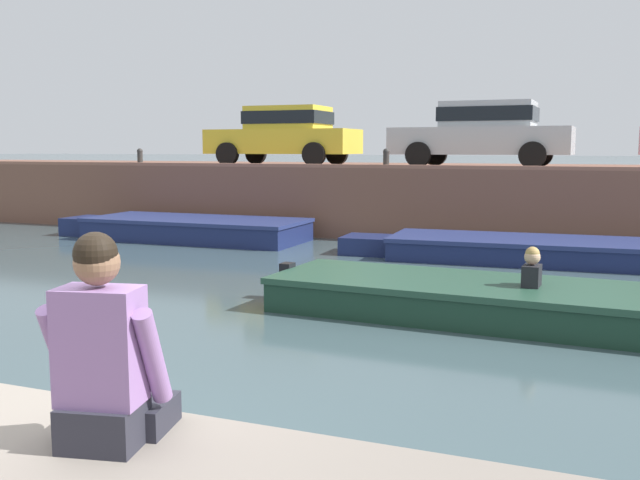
{
  "coord_description": "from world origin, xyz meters",
  "views": [
    {
      "loc": [
        2.88,
        -2.94,
        2.11
      ],
      "look_at": [
        -0.05,
        4.38,
        1.09
      ],
      "focal_mm": 40.0,
      "sensor_mm": 36.0,
      "label": 1
    }
  ],
  "objects_px": {
    "car_leftmost_yellow": "(285,133)",
    "mooring_bollard_west": "(140,156)",
    "mooring_bollard_mid": "(386,157)",
    "boat_moored_central_navy": "(522,250)",
    "person_seated_right": "(106,363)",
    "car_left_inner_silver": "(484,131)",
    "boat_moored_west_navy": "(187,229)",
    "motorboat_passing": "(488,301)"
  },
  "relations": [
    {
      "from": "mooring_bollard_west",
      "to": "mooring_bollard_mid",
      "type": "relative_size",
      "value": 1.0
    },
    {
      "from": "boat_moored_west_navy",
      "to": "boat_moored_central_navy",
      "type": "distance_m",
      "value": 7.54
    },
    {
      "from": "car_left_inner_silver",
      "to": "mooring_bollard_mid",
      "type": "bearing_deg",
      "value": -137.75
    },
    {
      "from": "boat_moored_central_navy",
      "to": "motorboat_passing",
      "type": "distance_m",
      "value": 4.86
    },
    {
      "from": "boat_moored_central_navy",
      "to": "car_leftmost_yellow",
      "type": "height_order",
      "value": "car_leftmost_yellow"
    },
    {
      "from": "boat_moored_central_navy",
      "to": "mooring_bollard_west",
      "type": "relative_size",
      "value": 14.55
    },
    {
      "from": "mooring_bollard_west",
      "to": "car_leftmost_yellow",
      "type": "bearing_deg",
      "value": 26.95
    },
    {
      "from": "boat_moored_west_navy",
      "to": "mooring_bollard_west",
      "type": "distance_m",
      "value": 3.38
    },
    {
      "from": "mooring_bollard_west",
      "to": "mooring_bollard_mid",
      "type": "xyz_separation_m",
      "value": [
        6.72,
        0.0,
        0.0
      ]
    },
    {
      "from": "boat_moored_central_navy",
      "to": "mooring_bollard_mid",
      "type": "relative_size",
      "value": 14.55
    },
    {
      "from": "car_left_inner_silver",
      "to": "mooring_bollard_west",
      "type": "bearing_deg",
      "value": -168.67
    },
    {
      "from": "mooring_bollard_mid",
      "to": "person_seated_right",
      "type": "bearing_deg",
      "value": -78.74
    },
    {
      "from": "motorboat_passing",
      "to": "boat_moored_central_navy",
      "type": "bearing_deg",
      "value": 91.43
    },
    {
      "from": "car_leftmost_yellow",
      "to": "mooring_bollard_west",
      "type": "xyz_separation_m",
      "value": [
        -3.4,
        -1.73,
        -0.61
      ]
    },
    {
      "from": "motorboat_passing",
      "to": "person_seated_right",
      "type": "height_order",
      "value": "person_seated_right"
    },
    {
      "from": "boat_moored_central_navy",
      "to": "motorboat_passing",
      "type": "xyz_separation_m",
      "value": [
        0.12,
        -4.86,
        0.01
      ]
    },
    {
      "from": "boat_moored_west_navy",
      "to": "motorboat_passing",
      "type": "relative_size",
      "value": 0.99
    },
    {
      "from": "motorboat_passing",
      "to": "person_seated_right",
      "type": "bearing_deg",
      "value": -96.79
    },
    {
      "from": "car_left_inner_silver",
      "to": "mooring_bollard_west",
      "type": "relative_size",
      "value": 9.51
    },
    {
      "from": "motorboat_passing",
      "to": "car_leftmost_yellow",
      "type": "relative_size",
      "value": 1.55
    },
    {
      "from": "boat_moored_west_navy",
      "to": "person_seated_right",
      "type": "bearing_deg",
      "value": -59.11
    },
    {
      "from": "car_leftmost_yellow",
      "to": "mooring_bollard_mid",
      "type": "bearing_deg",
      "value": -27.51
    },
    {
      "from": "car_leftmost_yellow",
      "to": "mooring_bollard_mid",
      "type": "height_order",
      "value": "car_leftmost_yellow"
    },
    {
      "from": "car_leftmost_yellow",
      "to": "mooring_bollard_west",
      "type": "distance_m",
      "value": 3.86
    },
    {
      "from": "boat_moored_central_navy",
      "to": "motorboat_passing",
      "type": "relative_size",
      "value": 1.05
    },
    {
      "from": "boat_moored_west_navy",
      "to": "motorboat_passing",
      "type": "xyz_separation_m",
      "value": [
        7.66,
        -5.22,
        -0.03
      ]
    },
    {
      "from": "person_seated_right",
      "to": "mooring_bollard_west",
      "type": "bearing_deg",
      "value": 125.29
    },
    {
      "from": "motorboat_passing",
      "to": "car_leftmost_yellow",
      "type": "distance_m",
      "value": 11.15
    },
    {
      "from": "car_leftmost_yellow",
      "to": "motorboat_passing",
      "type": "bearing_deg",
      "value": -52.11
    },
    {
      "from": "boat_moored_central_navy",
      "to": "car_left_inner_silver",
      "type": "relative_size",
      "value": 1.53
    },
    {
      "from": "boat_moored_west_navy",
      "to": "mooring_bollard_mid",
      "type": "relative_size",
      "value": 13.6
    },
    {
      "from": "motorboat_passing",
      "to": "mooring_bollard_mid",
      "type": "distance_m",
      "value": 7.85
    },
    {
      "from": "boat_moored_west_navy",
      "to": "mooring_bollard_mid",
      "type": "xyz_separation_m",
      "value": [
        4.27,
        1.67,
        1.64
      ]
    },
    {
      "from": "motorboat_passing",
      "to": "mooring_bollard_west",
      "type": "relative_size",
      "value": 13.8
    },
    {
      "from": "boat_moored_west_navy",
      "to": "motorboat_passing",
      "type": "bearing_deg",
      "value": -34.27
    },
    {
      "from": "boat_moored_central_navy",
      "to": "person_seated_right",
      "type": "height_order",
      "value": "person_seated_right"
    },
    {
      "from": "boat_moored_west_navy",
      "to": "person_seated_right",
      "type": "distance_m",
      "value": 13.48
    },
    {
      "from": "boat_moored_central_navy",
      "to": "mooring_bollard_west",
      "type": "bearing_deg",
      "value": 168.53
    },
    {
      "from": "car_leftmost_yellow",
      "to": "car_left_inner_silver",
      "type": "distance_m",
      "value": 5.22
    },
    {
      "from": "mooring_bollard_mid",
      "to": "person_seated_right",
      "type": "height_order",
      "value": "mooring_bollard_mid"
    },
    {
      "from": "motorboat_passing",
      "to": "person_seated_right",
      "type": "xyz_separation_m",
      "value": [
        -0.75,
        -6.32,
        0.93
      ]
    },
    {
      "from": "motorboat_passing",
      "to": "car_left_inner_silver",
      "type": "relative_size",
      "value": 1.45
    }
  ]
}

